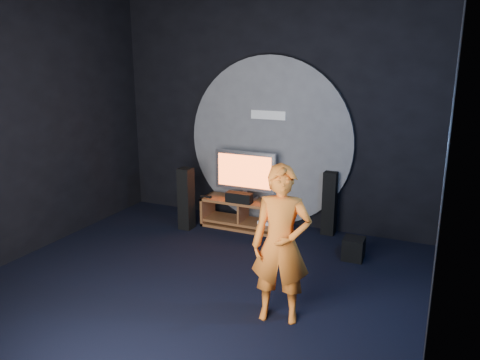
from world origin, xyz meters
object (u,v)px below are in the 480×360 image
object	(u,v)px
tv	(245,173)
player	(281,245)
tower_speaker_right	(330,203)
tower_speaker_left	(186,199)
media_console	(244,215)
subwoofer	(354,249)

from	to	relation	value
tv	player	bearing A→B (deg)	-58.80
tower_speaker_right	tv	bearing A→B (deg)	-169.60
tv	tower_speaker_left	distance (m)	0.98
media_console	tv	world-z (taller)	tv
subwoofer	player	size ratio (longest dim) A/B	0.18
tower_speaker_left	subwoofer	distance (m)	2.59
tv	tower_speaker_left	size ratio (longest dim) A/B	1.02
tv	tower_speaker_right	xyz separation A→B (m)	(1.27, 0.23, -0.38)
tv	player	world-z (taller)	player
subwoofer	player	xyz separation A→B (m)	(-0.41, -1.74, 0.65)
media_console	tower_speaker_left	bearing A→B (deg)	-154.09
media_console	subwoofer	bearing A→B (deg)	-15.04
tv	subwoofer	world-z (taller)	tv
media_console	player	xyz separation A→B (m)	(1.37, -2.21, 0.60)
media_console	tower_speaker_left	xyz separation A→B (m)	(-0.79, -0.38, 0.28)
tower_speaker_left	player	world-z (taller)	player
tower_speaker_left	player	xyz separation A→B (m)	(2.16, -1.83, 0.32)
media_console	subwoofer	xyz separation A→B (m)	(1.78, -0.48, -0.05)
tower_speaker_left	tower_speaker_right	world-z (taller)	same
media_console	subwoofer	distance (m)	1.84
tower_speaker_left	subwoofer	bearing A→B (deg)	-2.14
subwoofer	tv	bearing A→B (deg)	163.03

